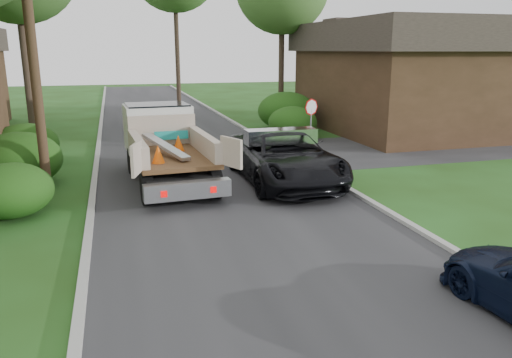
{
  "coord_description": "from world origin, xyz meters",
  "views": [
    {
      "loc": [
        -3.27,
        -11.74,
        4.56
      ],
      "look_at": [
        0.29,
        0.74,
        1.2
      ],
      "focal_mm": 35.0,
      "sensor_mm": 36.0,
      "label": 1
    }
  ],
  "objects_px": {
    "utility_pole": "(31,29)",
    "flatbed_truck": "(163,140)",
    "house_right": "(405,75)",
    "stop_sign": "(311,114)",
    "black_pickup": "(284,157)"
  },
  "relations": [
    {
      "from": "stop_sign",
      "to": "utility_pole",
      "type": "bearing_deg",
      "value": -159.38
    },
    {
      "from": "house_right",
      "to": "black_pickup",
      "type": "bearing_deg",
      "value": -138.13
    },
    {
      "from": "utility_pole",
      "to": "flatbed_truck",
      "type": "height_order",
      "value": "utility_pole"
    },
    {
      "from": "flatbed_truck",
      "to": "house_right",
      "type": "bearing_deg",
      "value": 24.05
    },
    {
      "from": "flatbed_truck",
      "to": "black_pickup",
      "type": "bearing_deg",
      "value": -29.26
    },
    {
      "from": "utility_pole",
      "to": "flatbed_truck",
      "type": "distance_m",
      "value": 5.61
    },
    {
      "from": "stop_sign",
      "to": "flatbed_truck",
      "type": "bearing_deg",
      "value": -159.44
    },
    {
      "from": "flatbed_truck",
      "to": "black_pickup",
      "type": "distance_m",
      "value": 4.48
    },
    {
      "from": "house_right",
      "to": "flatbed_truck",
      "type": "relative_size",
      "value": 1.87
    },
    {
      "from": "stop_sign",
      "to": "house_right",
      "type": "bearing_deg",
      "value": 32.66
    },
    {
      "from": "black_pickup",
      "to": "house_right",
      "type": "bearing_deg",
      "value": 42.57
    },
    {
      "from": "stop_sign",
      "to": "black_pickup",
      "type": "bearing_deg",
      "value": -121.89
    },
    {
      "from": "utility_pole",
      "to": "flatbed_truck",
      "type": "relative_size",
      "value": 1.44
    },
    {
      "from": "house_right",
      "to": "flatbed_truck",
      "type": "bearing_deg",
      "value": -152.65
    },
    {
      "from": "black_pickup",
      "to": "flatbed_truck",
      "type": "bearing_deg",
      "value": 154.74
    }
  ]
}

